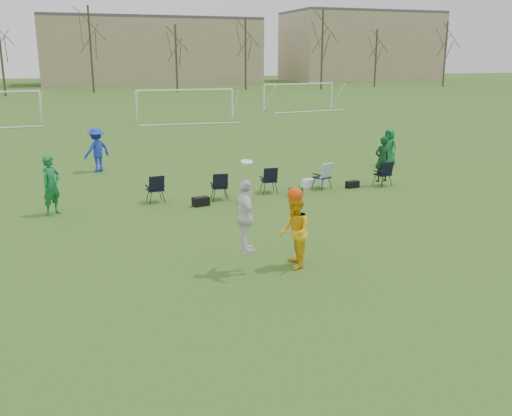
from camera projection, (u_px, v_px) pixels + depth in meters
name	position (u px, v px, depth m)	size (l,w,h in m)	color
ground	(323.00, 275.00, 13.10)	(260.00, 260.00, 0.00)	#31571B
fielder_green_near	(51.00, 185.00, 17.89)	(0.69, 0.45, 1.90)	#136B33
fielder_blue	(97.00, 150.00, 24.61)	(1.24, 0.71, 1.91)	#1A33C7
fielder_green_far	(389.00, 147.00, 26.11)	(0.81, 0.53, 1.66)	#126532
center_contest	(275.00, 225.00, 13.20)	(1.83, 1.07, 2.63)	white
sideline_setup	(296.00, 177.00, 20.99)	(9.41, 1.77, 1.91)	#0E361A
goal_mid	(185.00, 96.00, 43.04)	(7.40, 0.63, 2.46)	white
goal_right	(299.00, 89.00, 52.37)	(7.35, 1.14, 2.46)	white
tree_line	(94.00, 54.00, 75.48)	(110.28, 3.28, 11.40)	#382B21
building_row	(120.00, 50.00, 101.16)	(126.00, 16.00, 13.00)	tan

